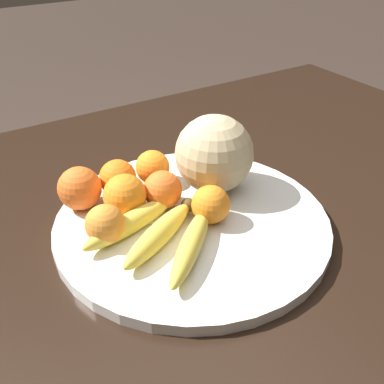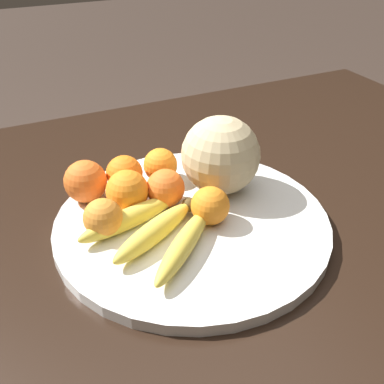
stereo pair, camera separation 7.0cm
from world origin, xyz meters
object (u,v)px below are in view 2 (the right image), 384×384
at_px(orange_front_right, 124,174).
at_px(orange_back_right, 160,165).
at_px(banana_bunch, 155,230).
at_px(orange_side_extra, 210,206).
at_px(orange_top_small, 127,191).
at_px(fruit_bowl, 192,222).
at_px(orange_front_left, 166,188).
at_px(orange_mid_center, 103,218).
at_px(melon, 221,155).
at_px(kitchen_table, 165,256).
at_px(orange_back_left, 85,181).
at_px(produce_tag, 150,214).

xyz_separation_m(orange_front_right, orange_back_right, (0.07, 0.00, -0.00)).
xyz_separation_m(banana_bunch, orange_side_extra, (0.10, 0.00, 0.01)).
bearing_deg(orange_top_small, fruit_bowl, -38.65).
relative_size(orange_front_left, orange_front_right, 1.00).
height_order(orange_mid_center, orange_back_right, orange_back_right).
xyz_separation_m(orange_front_right, orange_top_small, (-0.01, -0.06, 0.00)).
xyz_separation_m(fruit_bowl, melon, (0.08, 0.06, 0.08)).
xyz_separation_m(kitchen_table, orange_top_small, (-0.05, 0.02, 0.14)).
bearing_deg(fruit_bowl, kitchen_table, 127.28).
distance_m(kitchen_table, orange_back_left, 0.19).
relative_size(melon, banana_bunch, 0.62).
height_order(orange_front_left, orange_back_left, orange_back_left).
height_order(fruit_bowl, orange_mid_center, orange_mid_center).
bearing_deg(orange_top_small, orange_mid_center, -139.07).
bearing_deg(banana_bunch, orange_mid_center, -63.89).
relative_size(orange_front_right, orange_top_small, 0.91).
bearing_deg(orange_side_extra, fruit_bowl, 135.77).
relative_size(fruit_bowl, orange_mid_center, 7.36).
height_order(fruit_bowl, orange_side_extra, orange_side_extra).
xyz_separation_m(fruit_bowl, banana_bunch, (-0.07, -0.03, 0.03)).
distance_m(orange_back_right, orange_side_extra, 0.15).
xyz_separation_m(banana_bunch, produce_tag, (0.02, 0.06, -0.02)).
bearing_deg(orange_mid_center, orange_side_extra, -14.47).
xyz_separation_m(fruit_bowl, orange_mid_center, (-0.14, 0.02, 0.04)).
xyz_separation_m(kitchen_table, fruit_bowl, (0.03, -0.04, 0.10)).
distance_m(melon, produce_tag, 0.16).
bearing_deg(kitchen_table, orange_side_extra, -49.73).
relative_size(kitchen_table, banana_bunch, 7.56).
distance_m(banana_bunch, produce_tag, 0.07).
bearing_deg(orange_mid_center, orange_back_left, 89.97).
bearing_deg(orange_side_extra, orange_mid_center, 165.53).
bearing_deg(melon, orange_front_right, 155.13).
height_order(melon, produce_tag, melon).
distance_m(orange_mid_center, produce_tag, 0.09).
height_order(banana_bunch, produce_tag, banana_bunch).
distance_m(kitchen_table, fruit_bowl, 0.11).
bearing_deg(orange_side_extra, kitchen_table, 130.27).
relative_size(melon, orange_back_left, 1.88).
bearing_deg(orange_back_left, orange_side_extra, -42.27).
bearing_deg(orange_mid_center, produce_tag, 11.61).
height_order(banana_bunch, orange_mid_center, orange_mid_center).
relative_size(orange_mid_center, produce_tag, 0.63).
bearing_deg(orange_top_small, orange_front_right, 76.55).
relative_size(melon, produce_tag, 1.42).
bearing_deg(orange_top_small, produce_tag, -49.24).
distance_m(orange_back_left, produce_tag, 0.12).
distance_m(fruit_bowl, produce_tag, 0.07).
bearing_deg(orange_mid_center, banana_bunch, -35.22).
relative_size(orange_front_right, orange_mid_center, 1.07).
bearing_deg(melon, orange_back_right, 138.27).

